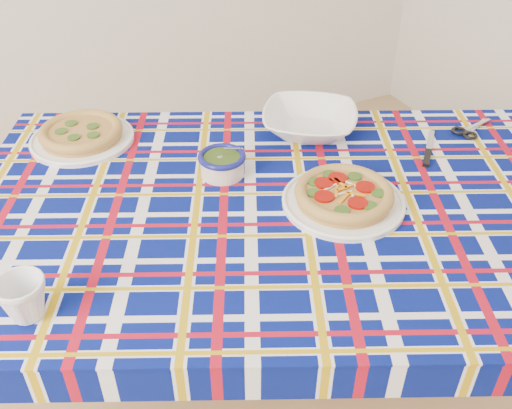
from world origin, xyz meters
name	(u,v)px	position (x,y,z in m)	size (l,w,h in m)	color
dining_table	(277,227)	(0.49, 0.53, 0.60)	(1.67, 1.40, 0.67)	brown
tablecloth	(277,219)	(0.49, 0.53, 0.63)	(1.45, 0.92, 0.09)	#050F5D
main_focaccia_plate	(344,194)	(0.62, 0.46, 0.70)	(0.29, 0.29, 0.06)	#B3803F
pesto_bowl	(222,162)	(0.42, 0.70, 0.71)	(0.12, 0.12, 0.07)	#23380F
serving_bowl	(310,121)	(0.72, 0.79, 0.70)	(0.26, 0.26, 0.06)	white
second_focaccia_plate	(81,133)	(0.15, 1.01, 0.70)	(0.28, 0.28, 0.05)	#B3803F
mug	(24,299)	(-0.07, 0.42, 0.71)	(0.09, 0.09, 0.08)	white
table_knife	(430,141)	(0.98, 0.60, 0.68)	(0.20, 0.02, 0.01)	silver
kitchen_scissors	(477,125)	(1.16, 0.61, 0.68)	(0.17, 0.08, 0.01)	silver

